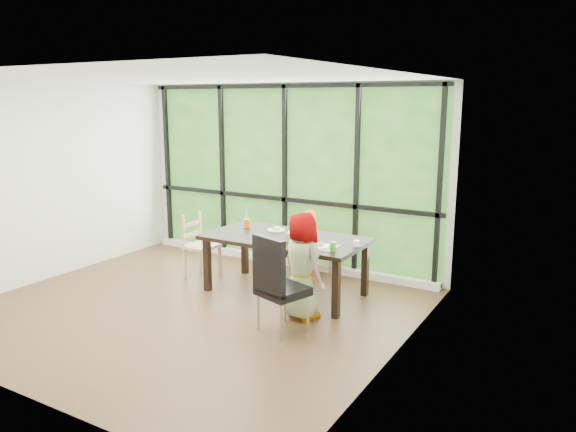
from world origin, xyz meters
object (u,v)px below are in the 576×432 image
object	(u,v)px
green_cup	(333,247)
white_mug	(356,243)
dining_table	(285,265)
chair_end_beech	(202,246)
child_older	(305,266)
orange_cup	(247,223)
chair_window_leather	(324,236)
chair_interior_leather	(283,284)
plate_far	(276,230)
plate_near	(318,246)
tissue_box	(292,237)
child_toddler	(309,245)

from	to	relation	value
green_cup	white_mug	size ratio (longest dim) A/B	1.48
dining_table	chair_end_beech	xyz separation A→B (m)	(-1.35, -0.02, 0.08)
child_older	orange_cup	size ratio (longest dim) A/B	10.35
chair_window_leather	white_mug	world-z (taller)	chair_window_leather
chair_interior_leather	green_cup	xyz separation A→B (m)	(0.23, 0.74, 0.26)
dining_table	child_older	bearing A→B (deg)	-44.34
chair_interior_leather	plate_far	bearing A→B (deg)	-37.73
chair_window_leather	plate_near	world-z (taller)	chair_window_leather
white_mug	chair_interior_leather	bearing A→B (deg)	-109.00
chair_end_beech	plate_far	xyz separation A→B (m)	(1.07, 0.25, 0.31)
child_older	tissue_box	bearing A→B (deg)	-23.58
plate_near	white_mug	world-z (taller)	white_mug
child_older	plate_far	size ratio (longest dim) A/B	5.25
white_mug	tissue_box	bearing A→B (deg)	-166.86
dining_table	orange_cup	xyz separation A→B (m)	(-0.71, 0.18, 0.43)
chair_end_beech	chair_interior_leather	bearing A→B (deg)	-118.22
child_toddler	plate_near	bearing A→B (deg)	-36.11
chair_interior_leather	chair_end_beech	size ratio (longest dim) A/B	1.20
child_toddler	tissue_box	bearing A→B (deg)	-56.64
chair_end_beech	green_cup	world-z (taller)	chair_end_beech
orange_cup	green_cup	size ratio (longest dim) A/B	1.10
child_toddler	chair_end_beech	bearing A→B (deg)	-134.51
white_mug	child_toddler	bearing A→B (deg)	147.82
child_older	white_mug	distance (m)	0.74
plate_near	green_cup	distance (m)	0.25
chair_window_leather	orange_cup	world-z (taller)	chair_window_leather
plate_near	white_mug	xyz separation A→B (m)	(0.38, 0.25, 0.03)
chair_end_beech	green_cup	distance (m)	2.22
chair_end_beech	plate_far	bearing A→B (deg)	-77.01
child_older	tissue_box	distance (m)	0.63
chair_end_beech	orange_cup	bearing A→B (deg)	-72.23
child_older	plate_near	size ratio (longest dim) A/B	4.67
plate_near	child_older	bearing A→B (deg)	-87.01
chair_interior_leather	orange_cup	bearing A→B (deg)	-25.26
chair_interior_leather	plate_near	distance (m)	0.86
plate_far	green_cup	size ratio (longest dim) A/B	2.17
tissue_box	plate_far	bearing A→B (deg)	140.70
plate_far	tissue_box	world-z (taller)	tissue_box
orange_cup	tissue_box	bearing A→B (deg)	-20.44
chair_window_leather	white_mug	xyz separation A→B (m)	(0.94, -1.02, 0.25)
chair_end_beech	orange_cup	distance (m)	0.75
child_toddler	chair_window_leather	bearing A→B (deg)	105.32
chair_window_leather	chair_interior_leather	distance (m)	2.18
dining_table	white_mug	world-z (taller)	white_mug
child_toddler	child_older	bearing A→B (deg)	-44.14
plate_far	orange_cup	bearing A→B (deg)	-174.11
green_cup	chair_interior_leather	bearing A→B (deg)	-106.91
plate_near	orange_cup	bearing A→B (deg)	162.52
plate_near	tissue_box	size ratio (longest dim) A/B	2.12
chair_window_leather	orange_cup	size ratio (longest dim) A/B	9.08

